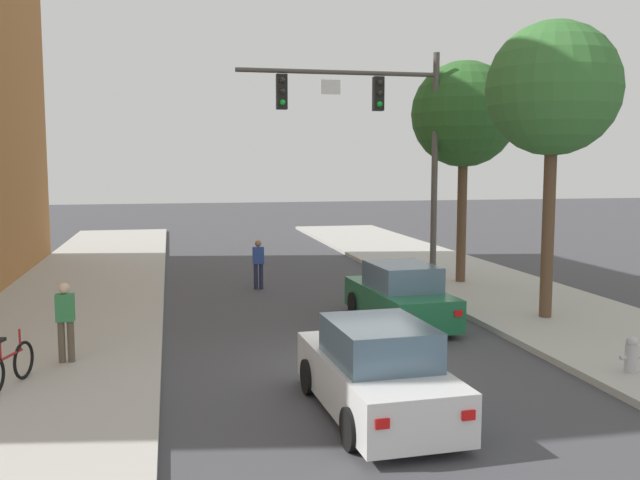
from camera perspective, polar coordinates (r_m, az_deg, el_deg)
name	(u,v)px	position (r m, az deg, el deg)	size (l,w,h in m)	color
ground_plane	(359,366)	(14.80, 3.18, -10.19)	(120.00, 120.00, 0.00)	#424247
sidewalk_left	(24,383)	(14.55, -22.83, -10.66)	(5.00, 60.00, 0.15)	#B2AFA8
sidewalk_right	(637,346)	(17.59, 24.28, -7.82)	(5.00, 60.00, 0.15)	#B2AFA8
traffic_signal_mast	(381,126)	(22.43, 4.96, 9.20)	(6.45, 0.38, 7.50)	#514C47
car_lead_green	(400,297)	(18.46, 6.51, -4.59)	(2.01, 4.32, 1.60)	#1E663D
car_following_white	(376,373)	(11.91, 4.57, -10.69)	(1.98, 4.31, 1.60)	silver
pedestrian_sidewalk_left_walker	(65,318)	(15.21, -19.93, -5.97)	(0.36, 0.22, 1.64)	brown
pedestrian_crossing_road	(258,262)	(23.42, -5.02, -1.78)	(0.36, 0.22, 1.64)	#232847
bicycle_leaning	(9,367)	(14.03, -23.90, -9.36)	(0.57, 1.71, 0.98)	black
fire_hydrant	(631,354)	(15.02, 23.91, -8.47)	(0.48, 0.24, 0.72)	#B2B2B7
street_tree_nearest	(553,90)	(19.23, 18.36, 11.45)	(3.41, 3.41, 7.62)	brown
street_tree_second	(464,115)	(24.29, 11.59, 9.88)	(3.52, 3.52, 7.41)	brown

